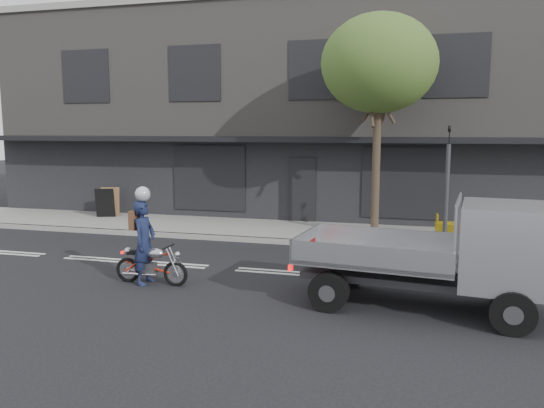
{
  "coord_description": "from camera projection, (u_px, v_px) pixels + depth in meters",
  "views": [
    {
      "loc": [
        3.29,
        -11.97,
        3.42
      ],
      "look_at": [
        -0.05,
        0.5,
        1.58
      ],
      "focal_mm": 35.0,
      "sensor_mm": 36.0,
      "label": 1
    }
  ],
  "objects": [
    {
      "name": "ground",
      "position": [
        269.0,
        272.0,
        12.77
      ],
      "size": [
        80.0,
        80.0,
        0.0
      ],
      "primitive_type": "plane",
      "color": "black",
      "rests_on": "ground"
    },
    {
      "name": "sidewalk",
      "position": [
        307.0,
        232.0,
        17.25
      ],
      "size": [
        32.0,
        3.2,
        0.15
      ],
      "primitive_type": "cube",
      "color": "gray",
      "rests_on": "ground"
    },
    {
      "name": "kerb",
      "position": [
        296.0,
        242.0,
        15.72
      ],
      "size": [
        32.0,
        0.2,
        0.15
      ],
      "primitive_type": "cube",
      "color": "gray",
      "rests_on": "ground"
    },
    {
      "name": "building_main",
      "position": [
        337.0,
        115.0,
        23.01
      ],
      "size": [
        26.0,
        10.0,
        8.0
      ],
      "primitive_type": "cube",
      "color": "slate",
      "rests_on": "ground"
    },
    {
      "name": "street_tree",
      "position": [
        379.0,
        64.0,
        15.47
      ],
      "size": [
        3.4,
        3.4,
        6.74
      ],
      "color": "#382B21",
      "rests_on": "ground"
    },
    {
      "name": "traffic_light_pole",
      "position": [
        447.0,
        193.0,
        14.66
      ],
      "size": [
        0.12,
        0.12,
        3.5
      ],
      "color": "#2D2D30",
      "rests_on": "ground"
    },
    {
      "name": "motorcycle",
      "position": [
        151.0,
        264.0,
        11.71
      ],
      "size": [
        1.75,
        0.51,
        0.9
      ],
      "rotation": [
        0.0,
        0.0,
        -0.02
      ],
      "color": "black",
      "rests_on": "ground"
    },
    {
      "name": "rider",
      "position": [
        144.0,
        242.0,
        11.68
      ],
      "size": [
        0.45,
        0.68,
        1.86
      ],
      "primitive_type": "imported",
      "rotation": [
        0.0,
        0.0,
        1.56
      ],
      "color": "#161D3D",
      "rests_on": "ground"
    },
    {
      "name": "flatbed_ute",
      "position": [
        484.0,
        249.0,
        9.64
      ],
      "size": [
        4.88,
        2.42,
        2.18
      ],
      "rotation": [
        0.0,
        0.0,
        -0.11
      ],
      "color": "black",
      "rests_on": "ground"
    },
    {
      "name": "construction_barrier",
      "position": [
        463.0,
        230.0,
        15.02
      ],
      "size": [
        1.49,
        0.61,
        0.83
      ],
      "primitive_type": null,
      "rotation": [
        0.0,
        0.0,
        0.01
      ],
      "color": "#E2BA0B",
      "rests_on": "sidewalk"
    },
    {
      "name": "sandwich_board",
      "position": [
        105.0,
        203.0,
        19.61
      ],
      "size": [
        0.8,
        0.66,
        1.08
      ],
      "primitive_type": null,
      "rotation": [
        0.0,
        0.0,
        0.35
      ],
      "color": "black",
      "rests_on": "sidewalk"
    }
  ]
}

